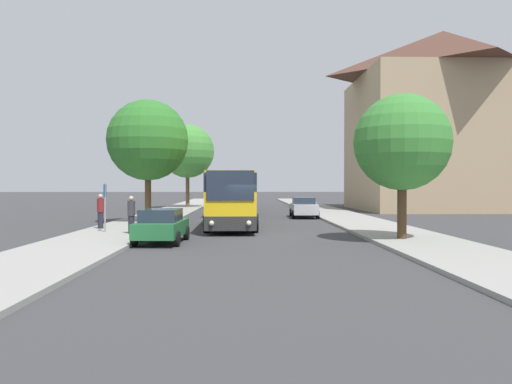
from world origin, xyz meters
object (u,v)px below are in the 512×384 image
(tree_left_far, at_px, (187,151))
(tree_right_near, at_px, (402,143))
(parked_car_right_near, at_px, (304,207))
(tree_left_near, at_px, (148,140))
(parked_car_left_curb, at_px, (162,225))
(pedestrian_waiting_far, at_px, (101,211))
(pedestrian_waiting_near, at_px, (131,214))
(bus_rear, at_px, (234,191))
(bus_middle, at_px, (231,192))
(bus_stop_sign, at_px, (105,202))
(bus_front, at_px, (232,198))

(tree_left_far, xyz_separation_m, tree_right_near, (12.90, -31.43, -1.71))
(parked_car_right_near, bearing_deg, tree_right_near, 100.09)
(tree_left_near, xyz_separation_m, tree_left_far, (0.19, 20.72, 0.69))
(parked_car_right_near, xyz_separation_m, tree_left_near, (-10.75, -5.60, 4.56))
(parked_car_left_curb, bearing_deg, tree_right_near, 3.33)
(pedestrian_waiting_far, bearing_deg, pedestrian_waiting_near, 174.83)
(bus_rear, bearing_deg, pedestrian_waiting_far, -100.49)
(parked_car_right_near, distance_m, tree_right_near, 16.85)
(bus_middle, height_order, bus_stop_sign, bus_middle)
(parked_car_left_curb, height_order, pedestrian_waiting_far, pedestrian_waiting_far)
(tree_left_near, bearing_deg, tree_left_far, 89.48)
(bus_rear, relative_size, pedestrian_waiting_far, 6.53)
(parked_car_right_near, distance_m, tree_left_near, 12.95)
(pedestrian_waiting_far, height_order, tree_left_far, tree_left_far)
(bus_rear, height_order, pedestrian_waiting_far, bus_rear)
(parked_car_right_near, xyz_separation_m, tree_right_near, (2.34, -16.31, 3.53))
(parked_car_right_near, xyz_separation_m, pedestrian_waiting_far, (-12.26, -10.95, 0.29))
(parked_car_right_near, height_order, tree_left_near, tree_left_near)
(parked_car_left_curb, relative_size, pedestrian_waiting_near, 2.22)
(pedestrian_waiting_near, bearing_deg, bus_middle, 98.69)
(bus_front, distance_m, pedestrian_waiting_far, 7.34)
(parked_car_left_curb, bearing_deg, pedestrian_waiting_near, 127.39)
(bus_front, xyz_separation_m, bus_middle, (-0.41, 12.43, 0.16))
(bus_stop_sign, height_order, tree_right_near, tree_right_near)
(tree_right_near, bearing_deg, parked_car_left_curb, -178.98)
(parked_car_left_curb, relative_size, tree_left_near, 0.51)
(parked_car_right_near, height_order, pedestrian_waiting_far, pedestrian_waiting_far)
(bus_middle, bearing_deg, tree_left_near, -119.15)
(bus_stop_sign, bearing_deg, pedestrian_waiting_near, -30.75)
(pedestrian_waiting_far, distance_m, tree_left_far, 26.60)
(bus_front, height_order, tree_left_near, tree_left_near)
(pedestrian_waiting_far, xyz_separation_m, tree_right_near, (14.61, -5.36, 3.25))
(parked_car_left_curb, height_order, tree_left_far, tree_left_far)
(parked_car_left_curb, xyz_separation_m, tree_left_near, (-2.67, 10.90, 4.60))
(pedestrian_waiting_far, xyz_separation_m, tree_left_far, (1.70, 26.07, 4.96))
(bus_front, bearing_deg, pedestrian_waiting_near, -134.23)
(bus_middle, distance_m, parked_car_left_curb, 20.24)
(bus_stop_sign, height_order, tree_left_near, tree_left_near)
(pedestrian_waiting_far, bearing_deg, tree_left_far, -47.75)
(bus_front, distance_m, parked_car_left_curb, 8.20)
(tree_left_near, bearing_deg, pedestrian_waiting_far, -105.77)
(parked_car_left_curb, xyz_separation_m, tree_right_near, (10.42, 0.19, 3.58))
(bus_rear, height_order, parked_car_left_curb, bus_rear)
(parked_car_right_near, height_order, tree_right_near, tree_right_near)
(parked_car_left_curb, xyz_separation_m, bus_stop_sign, (-3.41, 3.60, 0.90))
(bus_middle, bearing_deg, pedestrian_waiting_near, -104.09)
(bus_front, relative_size, pedestrian_waiting_near, 5.77)
(bus_middle, bearing_deg, tree_left_far, 112.76)
(bus_rear, bearing_deg, bus_middle, -87.65)
(bus_rear, height_order, tree_right_near, tree_right_near)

